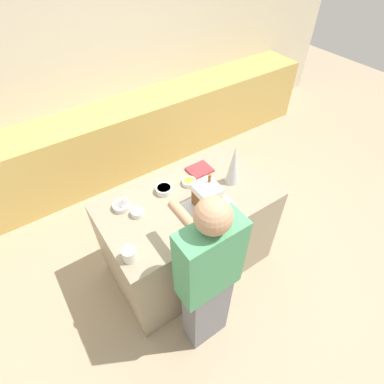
% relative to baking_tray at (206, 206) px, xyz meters
% --- Properties ---
extents(ground_plane, '(12.00, 12.00, 0.00)m').
position_rel_baking_tray_xyz_m(ground_plane, '(-0.07, 0.15, -0.93)').
color(ground_plane, tan).
extents(wall_back, '(8.00, 0.05, 2.60)m').
position_rel_baking_tray_xyz_m(wall_back, '(-0.07, 2.22, 0.37)').
color(wall_back, beige).
rests_on(wall_back, ground_plane).
extents(back_cabinet_block, '(6.00, 0.60, 0.89)m').
position_rel_baking_tray_xyz_m(back_cabinet_block, '(-0.07, 1.90, -0.49)').
color(back_cabinet_block, tan).
rests_on(back_cabinet_block, ground_plane).
extents(kitchen_island, '(1.45, 0.84, 0.93)m').
position_rel_baking_tray_xyz_m(kitchen_island, '(-0.07, 0.15, -0.47)').
color(kitchen_island, gray).
rests_on(kitchen_island, ground_plane).
extents(baking_tray, '(0.41, 0.27, 0.01)m').
position_rel_baking_tray_xyz_m(baking_tray, '(0.00, 0.00, 0.00)').
color(baking_tray, silver).
rests_on(baking_tray, kitchen_island).
extents(gingerbread_house, '(0.18, 0.20, 0.28)m').
position_rel_baking_tray_xyz_m(gingerbread_house, '(0.00, 0.00, 0.12)').
color(gingerbread_house, brown).
rests_on(gingerbread_house, baking_tray).
extents(decorative_tree, '(0.12, 0.12, 0.37)m').
position_rel_baking_tray_xyz_m(decorative_tree, '(0.35, 0.11, 0.18)').
color(decorative_tree, silver).
rests_on(decorative_tree, kitchen_island).
extents(candy_bowl_far_left, '(0.12, 0.12, 0.04)m').
position_rel_baking_tray_xyz_m(candy_bowl_far_left, '(0.03, 0.29, 0.02)').
color(candy_bowl_far_left, white).
rests_on(candy_bowl_far_left, kitchen_island).
extents(candy_bowl_far_right, '(0.10, 0.10, 0.05)m').
position_rel_baking_tray_xyz_m(candy_bowl_far_right, '(-0.49, 0.23, 0.02)').
color(candy_bowl_far_right, white).
rests_on(candy_bowl_far_right, kitchen_island).
extents(candy_bowl_near_tray_right, '(0.14, 0.14, 0.05)m').
position_rel_baking_tray_xyz_m(candy_bowl_near_tray_right, '(-0.56, 0.36, 0.02)').
color(candy_bowl_near_tray_right, silver).
rests_on(candy_bowl_near_tray_right, kitchen_island).
extents(candy_bowl_front_corner, '(0.14, 0.14, 0.05)m').
position_rel_baking_tray_xyz_m(candy_bowl_front_corner, '(-0.19, 0.33, 0.02)').
color(candy_bowl_front_corner, silver).
rests_on(candy_bowl_front_corner, kitchen_island).
extents(cookbook, '(0.21, 0.18, 0.02)m').
position_rel_baking_tray_xyz_m(cookbook, '(0.21, 0.38, 0.01)').
color(cookbook, '#B23338').
rests_on(cookbook, kitchen_island).
extents(mug, '(0.10, 0.10, 0.10)m').
position_rel_baking_tray_xyz_m(mug, '(-0.71, -0.10, 0.05)').
color(mug, white).
rests_on(mug, kitchen_island).
extents(person, '(0.43, 0.53, 1.62)m').
position_rel_baking_tray_xyz_m(person, '(-0.34, -0.49, -0.10)').
color(person, slate).
rests_on(person, ground_plane).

